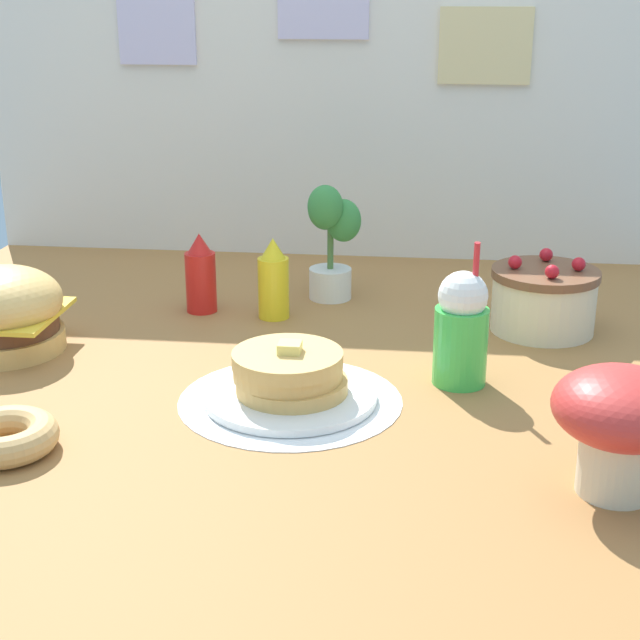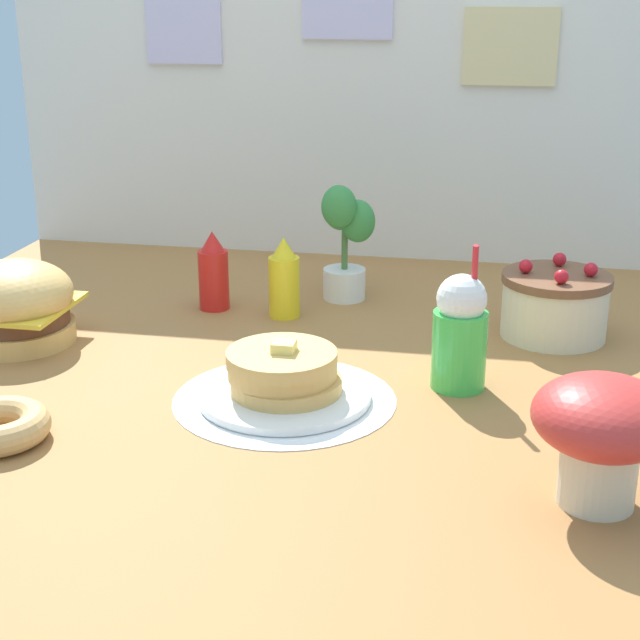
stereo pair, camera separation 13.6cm
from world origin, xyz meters
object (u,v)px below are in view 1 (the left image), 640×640
pancake_stack (290,379)px  mustard_bottle (273,281)px  mushroom_stool (621,419)px  burger (2,312)px  donut_pink_glaze (5,436)px  potted_plant (331,238)px  ketchup_bottle (201,275)px  cream_soda_cup (461,329)px  layer_cake (544,299)px

pancake_stack → mustard_bottle: bearing=102.8°
mushroom_stool → pancake_stack: bearing=152.9°
burger → pancake_stack: burger is taller
pancake_stack → donut_pink_glaze: size_ratio=1.83×
pancake_stack → mustard_bottle: 0.50m
pancake_stack → donut_pink_glaze: pancake_stack is taller
potted_plant → donut_pink_glaze: bearing=-117.3°
potted_plant → ketchup_bottle: bearing=-155.9°
pancake_stack → potted_plant: 0.66m
mustard_bottle → pancake_stack: bearing=-77.2°
mustard_bottle → mushroom_stool: 1.04m
cream_soda_cup → donut_pink_glaze: 0.89m
ketchup_bottle → donut_pink_glaze: 0.80m
burger → mushroom_stool: size_ratio=1.21×
mustard_bottle → donut_pink_glaze: bearing=-114.9°
burger → pancake_stack: (0.67, -0.20, -0.04)m
cream_soda_cup → potted_plant: 0.62m
potted_plant → cream_soda_cup: bearing=-58.6°
pancake_stack → ketchup_bottle: size_ratio=1.70×
donut_pink_glaze → potted_plant: potted_plant is taller
cream_soda_cup → potted_plant: (-0.32, 0.52, 0.05)m
cream_soda_cup → potted_plant: size_ratio=0.98×
pancake_stack → burger: bearing=163.6°
burger → layer_cake: bearing=12.6°
ketchup_bottle → mushroom_stool: bearing=-42.9°
pancake_stack → layer_cake: 0.71m
donut_pink_glaze → burger: bearing=114.0°
layer_cake → mustard_bottle: 0.65m
cream_soda_cup → potted_plant: potted_plant is taller
mustard_bottle → cream_soda_cup: size_ratio=0.67×
mushroom_stool → potted_plant: bearing=120.5°
layer_cake → mustard_bottle: bearing=178.0°
mustard_bottle → cream_soda_cup: cream_soda_cup is taller
donut_pink_glaze → cream_soda_cup: bearing=26.5°
burger → cream_soda_cup: bearing=-3.9°
layer_cake → mustard_bottle: size_ratio=1.25×
mustard_bottle → potted_plant: (0.12, 0.16, 0.07)m
cream_soda_cup → mushroom_stool: size_ratio=1.36×
potted_plant → burger: bearing=-146.3°
donut_pink_glaze → mushroom_stool: mushroom_stool is taller
donut_pink_glaze → layer_cake: bearing=36.4°
mustard_bottle → potted_plant: 0.22m
pancake_stack → mushroom_stool: mushroom_stool is taller
layer_cake → pancake_stack: bearing=-138.8°
layer_cake → donut_pink_glaze: layer_cake is taller
pancake_stack → cream_soda_cup: cream_soda_cup is taller
pancake_stack → layer_cake: bearing=41.2°
mustard_bottle → mushroom_stool: mushroom_stool is taller
burger → cream_soda_cup: (1.00, -0.07, 0.03)m
mushroom_stool → layer_cake: bearing=92.6°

